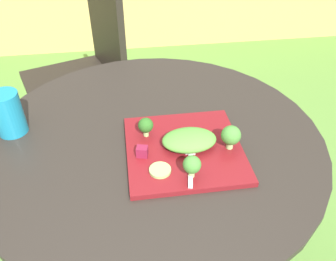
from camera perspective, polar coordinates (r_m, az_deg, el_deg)
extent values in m
cylinder|color=#28231E|center=(0.93, -2.47, -1.08)|extent=(0.91, 0.91, 0.02)
cylinder|color=#28231E|center=(1.18, -2.01, -14.10)|extent=(0.06, 0.06, 0.67)
cube|color=black|center=(1.79, -15.32, 7.52)|extent=(0.56, 0.56, 0.03)
cube|color=black|center=(1.73, -10.12, 16.12)|extent=(0.17, 0.40, 0.45)
cylinder|color=black|center=(2.04, -20.50, 3.07)|extent=(0.02, 0.02, 0.43)
cylinder|color=black|center=(1.74, -18.18, -2.86)|extent=(0.02, 0.02, 0.43)
cylinder|color=black|center=(2.09, -10.95, 5.86)|extent=(0.02, 0.02, 0.43)
cylinder|color=black|center=(1.80, -7.19, 0.54)|extent=(0.02, 0.02, 0.43)
cube|color=maroon|center=(0.87, 2.65, -3.08)|extent=(0.29, 0.29, 0.01)
cylinder|color=teal|center=(1.00, -24.85, 2.56)|extent=(0.08, 0.08, 0.12)
cylinder|color=#156886|center=(1.01, -24.58, 1.74)|extent=(0.07, 0.07, 0.08)
cube|color=silver|center=(0.81, 3.71, -6.50)|extent=(0.03, 0.11, 0.00)
cube|color=silver|center=(0.86, 3.71, -2.91)|extent=(0.03, 0.05, 0.00)
ellipsoid|color=#519338|center=(0.86, 3.52, -1.56)|extent=(0.14, 0.09, 0.04)
cylinder|color=#99B770|center=(0.79, 3.88, -7.01)|extent=(0.01, 0.01, 0.02)
sphere|color=#427F33|center=(0.77, 3.97, -5.61)|extent=(0.04, 0.04, 0.04)
cylinder|color=#99B770|center=(0.90, -3.63, -0.39)|extent=(0.01, 0.01, 0.02)
sphere|color=#285B1E|center=(0.88, -3.69, 0.88)|extent=(0.04, 0.04, 0.04)
cylinder|color=#99B770|center=(0.87, 10.11, -2.31)|extent=(0.02, 0.02, 0.02)
sphere|color=#427F33|center=(0.85, 10.33, -0.77)|extent=(0.05, 0.05, 0.05)
cylinder|color=#8EB766|center=(0.80, -1.32, -6.54)|extent=(0.05, 0.05, 0.01)
cube|color=maroon|center=(0.84, -4.27, -3.47)|extent=(0.03, 0.03, 0.03)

